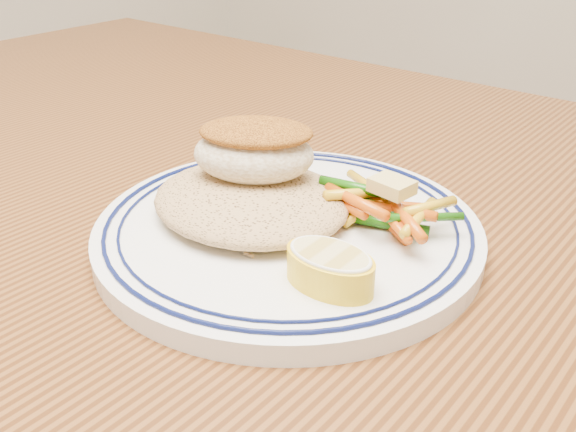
# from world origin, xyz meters

# --- Properties ---
(dining_table) EXTENTS (1.50, 0.90, 0.75)m
(dining_table) POSITION_xyz_m (0.00, 0.00, 0.65)
(dining_table) COLOR #47240E
(dining_table) RESTS_ON ground
(plate) EXTENTS (0.28, 0.28, 0.02)m
(plate) POSITION_xyz_m (0.03, -0.02, 0.76)
(plate) COLOR white
(plate) RESTS_ON dining_table
(rice_pilaf) EXTENTS (0.15, 0.13, 0.03)m
(rice_pilaf) POSITION_xyz_m (0.00, -0.03, 0.78)
(rice_pilaf) COLOR #A38051
(rice_pilaf) RESTS_ON plate
(fish_fillet) EXTENTS (0.11, 0.10, 0.04)m
(fish_fillet) POSITION_xyz_m (-0.01, -0.01, 0.81)
(fish_fillet) COLOR beige
(fish_fillet) RESTS_ON rice_pilaf
(vegetable_pile) EXTENTS (0.10, 0.08, 0.03)m
(vegetable_pile) POSITION_xyz_m (0.08, 0.02, 0.78)
(vegetable_pile) COLOR #CA4E0A
(vegetable_pile) RESTS_ON plate
(butter_pat) EXTENTS (0.03, 0.02, 0.01)m
(butter_pat) POSITION_xyz_m (0.09, 0.02, 0.80)
(butter_pat) COLOR #D8BF69
(butter_pat) RESTS_ON vegetable_pile
(lemon_wedge) EXTENTS (0.06, 0.06, 0.02)m
(lemon_wedge) POSITION_xyz_m (0.10, -0.07, 0.78)
(lemon_wedge) COLOR yellow
(lemon_wedge) RESTS_ON plate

